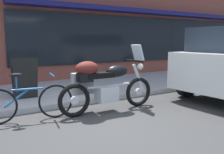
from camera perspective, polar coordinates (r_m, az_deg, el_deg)
The scene contains 4 objects.
ground_plane at distance 4.40m, azimuth -2.25°, elevation -11.28°, with size 80.00×80.00×0.00m, color #363636.
touring_motorcycle at distance 5.02m, azimuth -2.18°, elevation -1.52°, with size 2.24×0.68×1.41m.
parked_bicycle at distance 4.75m, azimuth -19.40°, elevation -5.67°, with size 1.67×0.48×0.92m.
sandwich_board_sign at distance 6.08m, azimuth -20.04°, elevation -0.35°, with size 0.55×0.42×0.95m.
Camera 1 is at (-2.00, -3.62, 1.50)m, focal length 38.45 mm.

